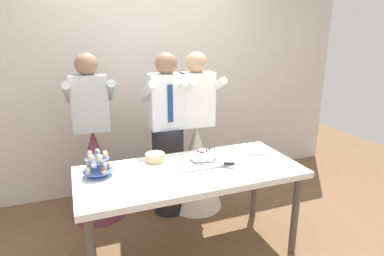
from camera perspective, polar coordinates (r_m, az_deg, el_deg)
name	(u,v)px	position (r m, az deg, el deg)	size (l,w,h in m)	color
ground_plane	(191,251)	(3.02, -0.25, -20.88)	(8.00, 8.00, 0.00)	brown
rear_wall	(145,67)	(3.83, -8.23, 10.59)	(5.20, 0.10, 2.90)	beige
dessert_table	(190,178)	(2.66, -0.27, -8.79)	(1.80, 0.80, 0.78)	white
cupcake_stand	(98,165)	(2.59, -16.32, -6.31)	(0.23, 0.23, 0.21)	#4C66B2
main_cake_tray	(203,158)	(2.74, 1.88, -5.28)	(0.42, 0.36, 0.13)	silver
plate_stack	(255,149)	(3.04, 11.12, -3.67)	(0.19, 0.19, 0.05)	white
round_cake	(155,158)	(2.77, -6.51, -5.34)	(0.24, 0.24, 0.08)	white
person_groom	(168,144)	(3.28, -4.28, -2.91)	(0.47, 0.49, 1.66)	#232328
person_bride	(196,156)	(3.43, 0.74, -4.93)	(0.56, 0.56, 1.66)	white
person_guest	(95,162)	(3.41, -16.72, -5.80)	(0.56, 0.56, 1.66)	brown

